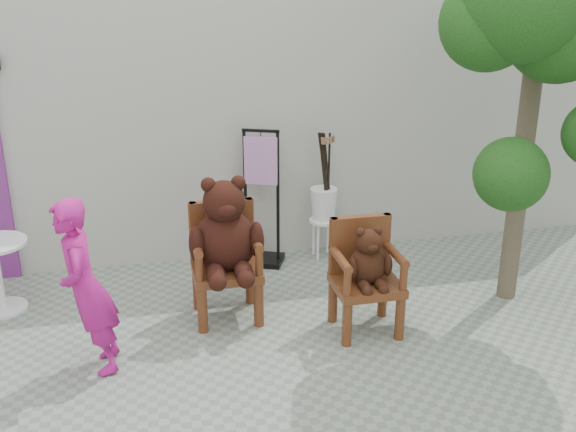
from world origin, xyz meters
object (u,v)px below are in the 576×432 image
(chair_big, at_px, (225,240))
(person, at_px, (86,288))
(display_stand, at_px, (262,213))
(chair_small, at_px, (366,267))
(stool_bucket, at_px, (324,204))

(chair_big, bearing_deg, person, -151.90)
(display_stand, bearing_deg, chair_small, -45.49)
(chair_big, xyz_separation_m, chair_small, (1.18, -0.49, -0.16))
(chair_small, distance_m, person, 2.38)
(chair_big, distance_m, display_stand, 1.28)
(chair_small, height_order, display_stand, display_stand)
(chair_big, height_order, person, person)
(person, xyz_separation_m, stool_bucket, (2.44, 1.77, -0.09))
(chair_big, height_order, stool_bucket, stool_bucket)
(stool_bucket, bearing_deg, chair_big, -137.58)
(chair_small, xyz_separation_m, display_stand, (-0.64, 1.63, -0.02))
(person, bearing_deg, display_stand, 133.17)
(person, distance_m, display_stand, 2.49)
(chair_small, bearing_deg, display_stand, 111.32)
(stool_bucket, bearing_deg, display_stand, 179.97)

